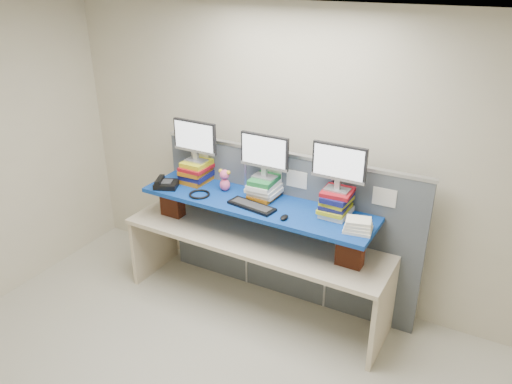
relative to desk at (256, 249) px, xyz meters
The scene contains 18 objects.
room 1.69m from the desk, 83.16° to the right, with size 5.00×4.00×2.80m.
cubicle_partition 0.37m from the desk, 58.36° to the left, with size 2.60×0.06×1.53m.
desk is the anchor object (origin of this frame).
brick_pier_left 0.98m from the desk, behind, with size 0.22×0.12×0.30m, color maroon.
brick_pier_right 0.98m from the desk, ahead, with size 0.22×0.12×0.30m, color maroon.
blue_board 0.48m from the desk, ahead, with size 2.20×0.55×0.04m, color navy.
book_stack_left 0.96m from the desk, 169.68° to the left, with size 0.26×0.31×0.22m.
book_stack_center 0.61m from the desk, 80.73° to the left, with size 0.27×0.31×0.20m.
book_stack_right 0.95m from the desk, ahead, with size 0.25×0.32×0.23m.
monitor_left 1.20m from the desk, 169.59° to the left, with size 0.46×0.13×0.40m.
monitor_center 0.94m from the desk, 79.80° to the left, with size 0.46×0.13×0.40m.
monitor_right 1.20m from the desk, ahead, with size 0.46×0.13×0.40m.
keyboard 0.52m from the desk, 81.63° to the right, with size 0.46×0.22×0.03m.
mouse 0.65m from the desk, 25.76° to the right, with size 0.06×0.10×0.03m, color black.
desk_phone 1.07m from the desk, behind, with size 0.27×0.26×0.09m.
headset 0.75m from the desk, 166.98° to the right, with size 0.20×0.20×0.02m, color black.
plush_toy 0.72m from the desk, 167.49° to the left, with size 0.12×0.09×0.21m.
binder_stack 1.12m from the desk, ahead, with size 0.25×0.21×0.11m.
Camera 1 is at (1.73, -2.07, 3.10)m, focal length 35.00 mm.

